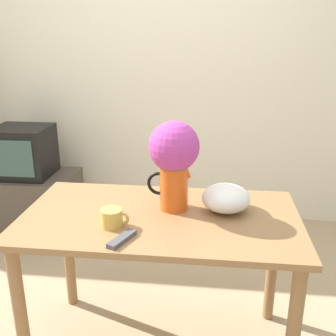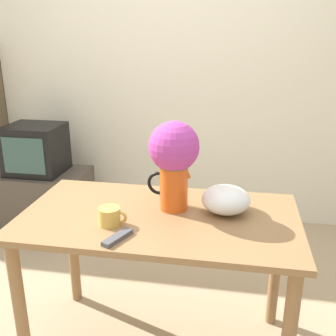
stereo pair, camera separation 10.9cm
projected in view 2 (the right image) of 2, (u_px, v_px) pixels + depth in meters
wall_back at (174, 71)px, 3.30m from camera, size 8.00×0.05×2.60m
table at (159, 237)px, 1.91m from camera, size 1.32×0.73×0.78m
flower_vase at (174, 156)px, 1.85m from camera, size 0.25×0.24×0.44m
coffee_mug at (110, 216)px, 1.76m from camera, size 0.13×0.10×0.08m
white_bowl at (226, 200)px, 1.88m from camera, size 0.23×0.23×0.13m
remote_control at (117, 237)px, 1.64m from camera, size 0.10×0.16×0.02m
tv_stand at (42, 199)px, 3.38m from camera, size 0.79×0.49×0.50m
tv_set at (36, 149)px, 3.23m from camera, size 0.44×0.39×0.40m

